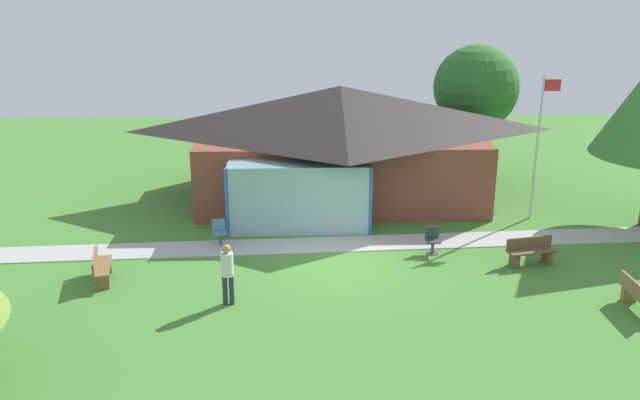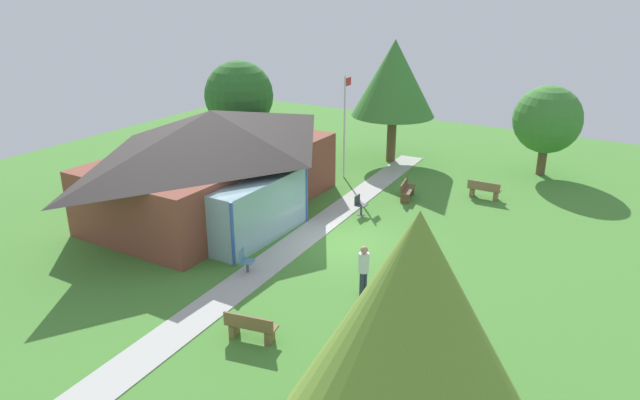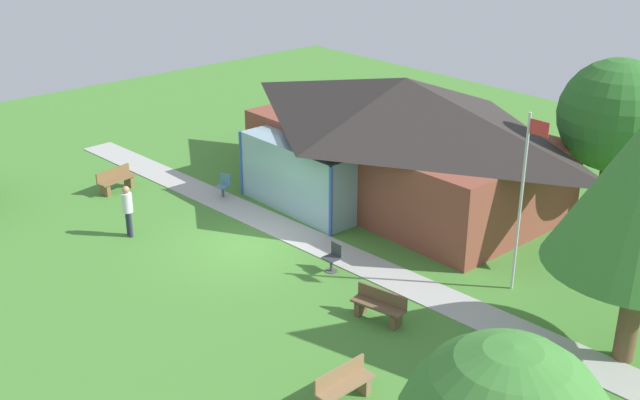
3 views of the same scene
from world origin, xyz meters
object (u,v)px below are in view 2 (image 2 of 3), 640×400
at_px(pavilion, 216,160).
at_px(visitor_strolling_lawn, 364,267).
at_px(tree_lawn_corner, 413,326).
at_px(bench_mid_left, 251,327).
at_px(patio_chair_lawn_spare, 360,205).
at_px(flagpole, 345,122).
at_px(bench_mid_right, 407,190).
at_px(patio_chair_west, 246,262).
at_px(tree_behind_pavilion_right, 239,96).
at_px(bench_lawn_far_right, 484,190).
at_px(tree_east_hedge, 394,79).
at_px(tree_far_east, 547,120).

distance_m(pavilion, visitor_strolling_lawn, 9.65).
xyz_separation_m(pavilion, tree_lawn_corner, (-9.97, -13.15, 1.56)).
relative_size(bench_mid_left, patio_chair_lawn_spare, 1.81).
distance_m(flagpole, visitor_strolling_lawn, 12.31).
height_order(bench_mid_right, patio_chair_west, patio_chair_west).
bearing_deg(patio_chair_lawn_spare, pavilion, -63.70).
distance_m(bench_mid_left, patio_chair_west, 4.10).
height_order(bench_mid_right, tree_behind_pavilion_right, tree_behind_pavilion_right).
bearing_deg(tree_behind_pavilion_right, flagpole, -82.53).
bearing_deg(bench_mid_left, bench_lawn_far_right, 69.64).
distance_m(bench_mid_right, tree_behind_pavilion_right, 10.60).
relative_size(bench_lawn_far_right, patio_chair_west, 1.76).
bearing_deg(tree_east_hedge, flagpole, 167.29).
bearing_deg(flagpole, patio_chair_west, -168.69).
xyz_separation_m(bench_lawn_far_right, patio_chair_lawn_spare, (-4.73, 4.01, 0.01)).
xyz_separation_m(tree_east_hedge, tree_far_east, (1.82, -7.71, -1.69)).
height_order(bench_lawn_far_right, patio_chair_lawn_spare, patio_chair_lawn_spare).
xyz_separation_m(patio_chair_lawn_spare, tree_far_east, (9.83, -5.49, 2.47)).
relative_size(tree_behind_pavilion_right, tree_far_east, 1.21).
height_order(pavilion, patio_chair_lawn_spare, pavilion).
bearing_deg(tree_far_east, tree_lawn_corner, -174.81).
relative_size(pavilion, patio_chair_west, 13.59).
xyz_separation_m(bench_mid_left, patio_chair_lawn_spare, (9.99, 1.75, 0.01)).
xyz_separation_m(bench_mid_right, visitor_strolling_lawn, (-9.00, -2.36, 0.62)).
height_order(tree_lawn_corner, tree_east_hedge, tree_east_hedge).
height_order(patio_chair_west, tree_east_hedge, tree_east_hedge).
relative_size(bench_mid_right, tree_behind_pavilion_right, 0.28).
bearing_deg(bench_lawn_far_right, bench_mid_right, -149.56).
distance_m(flagpole, patio_chair_lawn_spare, 5.76).
height_order(bench_mid_left, tree_lawn_corner, tree_lawn_corner).
bearing_deg(patio_chair_lawn_spare, patio_chair_west, -6.73).
height_order(patio_chair_lawn_spare, tree_far_east, tree_far_east).
xyz_separation_m(pavilion, patio_chair_lawn_spare, (2.70, -5.61, -1.87)).
bearing_deg(bench_mid_right, visitor_strolling_lawn, 3.13).
bearing_deg(visitor_strolling_lawn, tree_far_east, 179.16).
distance_m(pavilion, tree_lawn_corner, 16.57).
xyz_separation_m(flagpole, tree_east_hedge, (3.83, -0.86, 1.70)).
bearing_deg(tree_east_hedge, patio_chair_lawn_spare, -164.51).
relative_size(bench_lawn_far_right, tree_east_hedge, 0.23).
height_order(bench_mid_left, tree_behind_pavilion_right, tree_behind_pavilion_right).
xyz_separation_m(tree_lawn_corner, tree_east_hedge, (20.70, 9.76, 0.73)).
xyz_separation_m(patio_chair_lawn_spare, tree_east_hedge, (8.02, 2.22, 4.16)).
bearing_deg(tree_behind_pavilion_right, patio_chair_west, -141.27).
xyz_separation_m(bench_mid_right, tree_east_hedge, (5.18, 3.18, 4.18)).
distance_m(bench_lawn_far_right, tree_lawn_corner, 18.10).
xyz_separation_m(patio_chair_west, visitor_strolling_lawn, (0.69, -4.19, 0.61)).
bearing_deg(visitor_strolling_lawn, bench_mid_left, -15.28).
xyz_separation_m(patio_chair_west, tree_behind_pavilion_right, (10.25, 8.22, 3.31)).
height_order(patio_chair_lawn_spare, tree_east_hedge, tree_east_hedge).
bearing_deg(tree_east_hedge, tree_behind_pavilion_right, 123.89).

